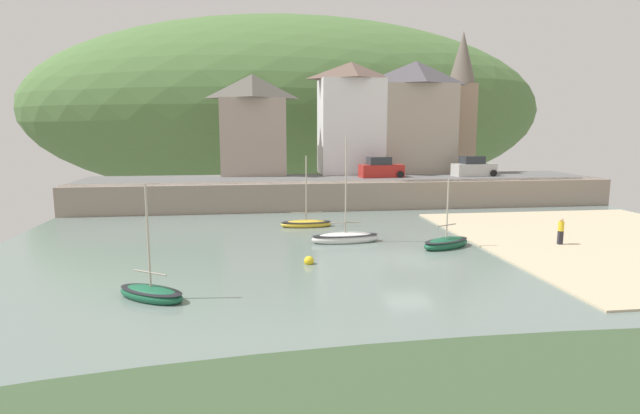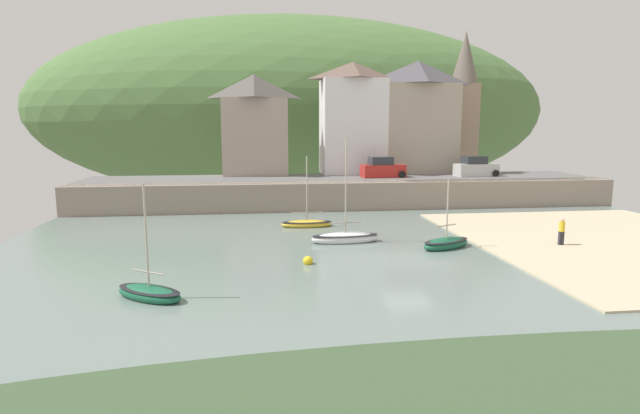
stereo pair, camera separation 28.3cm
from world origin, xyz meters
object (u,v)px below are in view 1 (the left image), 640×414
waterfront_building_right (415,117)px  mooring_buoy (309,261)px  sailboat_tall_mast (151,293)px  parked_car_near_slipway (381,169)px  sailboat_blue_trim (345,238)px  waterfront_building_left (253,124)px  church_with_spire (461,99)px  sailboat_nearest_shore (306,223)px  waterfront_building_centre (351,118)px  person_near_water (561,230)px  dinghy_open_wooden (446,243)px  parked_car_by_wall (473,168)px

waterfront_building_right → mooring_buoy: bearing=-118.6°
sailboat_tall_mast → parked_car_near_slipway: sailboat_tall_mast is taller
sailboat_blue_trim → parked_car_near_slipway: size_ratio=1.58×
waterfront_building_left → church_with_spire: church_with_spire is taller
waterfront_building_right → sailboat_nearest_shore: 21.82m
waterfront_building_centre → sailboat_tall_mast: bearing=-115.4°
waterfront_building_right → person_near_water: size_ratio=7.04×
parked_car_near_slipway → person_near_water: 20.22m
dinghy_open_wooden → sailboat_blue_trim: (-5.68, 2.22, 0.02)m
parked_car_by_wall → person_near_water: bearing=-104.6°
church_with_spire → waterfront_building_right: bearing=-148.9°
waterfront_building_left → dinghy_open_wooden: size_ratio=2.31×
sailboat_tall_mast → person_near_water: bearing=50.3°
sailboat_blue_trim → sailboat_tall_mast: sailboat_blue_trim is taller
sailboat_nearest_shore → parked_car_near_slipway: size_ratio=1.24×
waterfront_building_left → waterfront_building_centre: 9.94m
sailboat_blue_trim → sailboat_nearest_shore: sailboat_blue_trim is taller
person_near_water → parked_car_by_wall: bearing=80.9°
waterfront_building_left → sailboat_nearest_shore: 17.56m
church_with_spire → sailboat_blue_trim: church_with_spire is taller
waterfront_building_centre → mooring_buoy: 27.78m
waterfront_building_centre → mooring_buoy: size_ratio=21.35×
waterfront_building_right → dinghy_open_wooden: 25.06m
sailboat_blue_trim → parked_car_near_slipway: (6.45, 16.41, 2.92)m
sailboat_nearest_shore → mooring_buoy: size_ratio=9.99×
waterfront_building_left → sailboat_tall_mast: waterfront_building_left is taller
waterfront_building_centre → sailboat_tall_mast: size_ratio=2.25×
waterfront_building_left → person_near_water: (18.19, -23.61, -6.45)m
sailboat_tall_mast → mooring_buoy: sailboat_tall_mast is taller
person_near_water → mooring_buoy: size_ratio=3.09×
parked_car_near_slipway → mooring_buoy: (-9.27, -21.13, -3.05)m
sailboat_nearest_shore → parked_car_by_wall: 21.03m
parked_car_by_wall → mooring_buoy: size_ratio=8.09×
sailboat_blue_trim → person_near_water: sailboat_blue_trim is taller
sailboat_tall_mast → parked_car_near_slipway: 30.60m
sailboat_nearest_shore → dinghy_open_wooden: bearing=-44.8°
waterfront_building_right → mooring_buoy: (-13.97, -25.63, -8.04)m
sailboat_nearest_shore → parked_car_near_slipway: (8.33, 11.09, 2.98)m
waterfront_building_centre → waterfront_building_right: (6.75, 0.00, 0.12)m
sailboat_blue_trim → parked_car_near_slipway: 17.87m
waterfront_building_right → sailboat_blue_trim: size_ratio=1.70×
parked_car_near_slipway → sailboat_blue_trim: bearing=-116.6°
sailboat_blue_trim → church_with_spire: bearing=51.2°
church_with_spire → parked_car_near_slipway: (-11.34, -8.50, -7.05)m
sailboat_tall_mast → person_near_water: sailboat_tall_mast is taller
sailboat_nearest_shore → mooring_buoy: bearing=-95.2°
sailboat_nearest_shore → waterfront_building_right: bearing=50.3°
church_with_spire → parked_car_near_slipway: church_with_spire is taller
parked_car_by_wall → mooring_buoy: parked_car_by_wall is taller
waterfront_building_left → parked_car_near_slipway: (11.97, -4.50, -4.23)m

